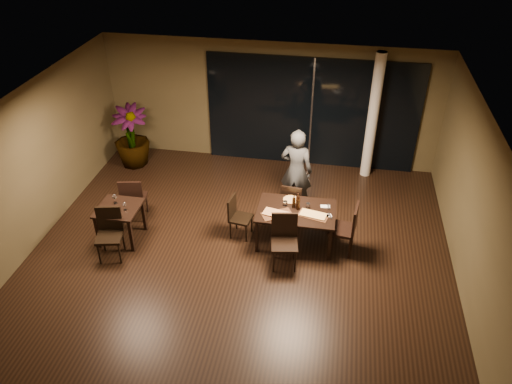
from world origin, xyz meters
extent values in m
plane|color=black|center=(0.00, 0.00, 0.00)|extent=(8.00, 8.00, 0.00)
cube|color=brown|center=(0.00, 4.05, 1.50)|extent=(8.00, 0.10, 3.00)
cube|color=brown|center=(-4.05, 0.00, 1.50)|extent=(0.10, 8.00, 3.00)
cube|color=brown|center=(4.05, 0.00, 1.50)|extent=(0.10, 8.00, 3.00)
cube|color=silver|center=(0.00, 0.00, 3.02)|extent=(8.00, 8.00, 0.04)
cube|color=black|center=(1.00, 3.96, 1.35)|extent=(5.00, 0.06, 2.70)
cylinder|color=white|center=(2.40, 3.65, 1.50)|extent=(0.24, 0.24, 3.00)
cube|color=black|center=(1.00, 0.80, 0.73)|extent=(1.50, 1.00, 0.04)
cube|color=black|center=(0.31, 0.36, 0.35)|extent=(0.06, 0.06, 0.71)
cube|color=black|center=(1.69, 0.36, 0.35)|extent=(0.06, 0.06, 0.71)
cube|color=black|center=(0.31, 1.24, 0.35)|extent=(0.06, 0.06, 0.71)
cube|color=black|center=(1.69, 1.24, 0.35)|extent=(0.06, 0.06, 0.71)
cube|color=black|center=(-2.40, 0.30, 0.73)|extent=(0.80, 0.80, 0.04)
cube|color=black|center=(-2.74, -0.04, 0.35)|extent=(0.06, 0.06, 0.71)
cube|color=black|center=(-2.06, -0.04, 0.35)|extent=(0.06, 0.06, 0.71)
cube|color=black|center=(-2.74, 0.64, 0.35)|extent=(0.06, 0.06, 0.71)
cube|color=black|center=(-2.06, 0.64, 0.35)|extent=(0.06, 0.06, 0.71)
cube|color=black|center=(0.86, 1.55, 0.43)|extent=(0.46, 0.46, 0.05)
cylinder|color=black|center=(1.05, 1.70, 0.21)|extent=(0.03, 0.03, 0.43)
cylinder|color=black|center=(0.71, 1.74, 0.21)|extent=(0.03, 0.03, 0.43)
cylinder|color=black|center=(1.01, 1.36, 0.21)|extent=(0.03, 0.03, 0.43)
cylinder|color=black|center=(0.67, 1.40, 0.21)|extent=(0.03, 0.03, 0.43)
cube|color=black|center=(0.84, 1.36, 0.66)|extent=(0.42, 0.08, 0.47)
cube|color=black|center=(0.87, 0.06, 0.49)|extent=(0.55, 0.55, 0.05)
cylinder|color=black|center=(0.71, -0.17, 0.24)|extent=(0.04, 0.04, 0.49)
cylinder|color=black|center=(1.09, -0.10, 0.24)|extent=(0.04, 0.04, 0.49)
cylinder|color=black|center=(0.64, 0.22, 0.24)|extent=(0.04, 0.04, 0.49)
cylinder|color=black|center=(1.03, 0.28, 0.24)|extent=(0.04, 0.04, 0.49)
cube|color=black|center=(0.83, 0.27, 0.76)|extent=(0.48, 0.12, 0.54)
cube|color=black|center=(-0.09, 0.80, 0.42)|extent=(0.47, 0.47, 0.05)
cylinder|color=black|center=(0.05, 0.61, 0.21)|extent=(0.03, 0.03, 0.42)
cylinder|color=black|center=(0.10, 0.94, 0.21)|extent=(0.03, 0.03, 0.42)
cylinder|color=black|center=(-0.28, 0.66, 0.21)|extent=(0.03, 0.03, 0.42)
cylinder|color=black|center=(-0.23, 0.99, 0.21)|extent=(0.03, 0.03, 0.42)
cube|color=black|center=(-0.27, 0.83, 0.65)|extent=(0.10, 0.41, 0.46)
cube|color=black|center=(1.89, 0.68, 0.50)|extent=(0.55, 0.55, 0.06)
cylinder|color=black|center=(1.72, 0.90, 0.25)|extent=(0.04, 0.04, 0.50)
cylinder|color=black|center=(1.67, 0.50, 0.25)|extent=(0.04, 0.04, 0.50)
cylinder|color=black|center=(2.12, 0.85, 0.25)|extent=(0.04, 0.04, 0.50)
cylinder|color=black|center=(2.06, 0.45, 0.25)|extent=(0.04, 0.04, 0.50)
cube|color=black|center=(2.11, 0.65, 0.78)|extent=(0.11, 0.49, 0.56)
cube|color=black|center=(-2.39, 1.02, 0.48)|extent=(0.55, 0.55, 0.05)
cylinder|color=black|center=(-2.24, 1.25, 0.24)|extent=(0.04, 0.04, 0.48)
cylinder|color=black|center=(-2.61, 1.17, 0.24)|extent=(0.04, 0.04, 0.48)
cylinder|color=black|center=(-2.16, 0.87, 0.24)|extent=(0.04, 0.04, 0.48)
cylinder|color=black|center=(-2.54, 0.79, 0.24)|extent=(0.04, 0.04, 0.48)
cube|color=black|center=(-2.35, 0.81, 0.75)|extent=(0.47, 0.13, 0.54)
cube|color=black|center=(-2.38, -0.28, 0.48)|extent=(0.56, 0.56, 0.05)
cylinder|color=black|center=(-2.52, -0.50, 0.24)|extent=(0.04, 0.04, 0.48)
cylinder|color=black|center=(-2.15, -0.42, 0.24)|extent=(0.04, 0.04, 0.48)
cylinder|color=black|center=(-2.61, -0.13, 0.24)|extent=(0.04, 0.04, 0.48)
cylinder|color=black|center=(-2.23, -0.05, 0.24)|extent=(0.04, 0.04, 0.48)
cube|color=black|center=(-2.42, -0.07, 0.75)|extent=(0.47, 0.14, 0.53)
imported|color=#313336|center=(0.86, 1.97, 0.93)|extent=(0.69, 0.51, 1.87)
imported|color=#204617|center=(-3.28, 3.15, 0.76)|extent=(1.06, 1.06, 1.53)
cube|color=#412515|center=(0.65, 0.58, 0.76)|extent=(0.64, 0.52, 0.01)
cube|color=#4B2B18|center=(1.33, 0.67, 0.76)|extent=(0.61, 0.41, 0.01)
cylinder|color=#B82F14|center=(0.86, 1.12, 0.76)|extent=(0.29, 0.29, 0.01)
cylinder|color=white|center=(0.77, 0.93, 0.80)|extent=(0.08, 0.08, 0.09)
cylinder|color=white|center=(1.21, 0.93, 0.80)|extent=(0.08, 0.08, 0.09)
cube|color=white|center=(1.58, 0.71, 0.76)|extent=(0.20, 0.15, 0.01)
cube|color=white|center=(1.54, 1.00, 0.76)|extent=(0.19, 0.12, 0.01)
cube|color=white|center=(-2.40, 0.08, 0.76)|extent=(0.21, 0.17, 0.01)
camera|label=1|loc=(1.58, -6.99, 6.30)|focal=35.00mm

